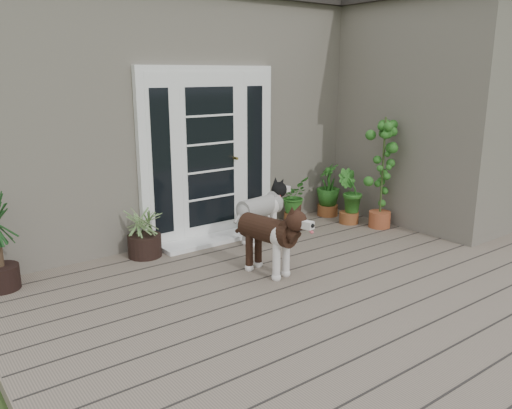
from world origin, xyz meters
TOP-DOWN VIEW (x-y plane):
  - deck at (0.00, 0.40)m, footprint 6.20×4.60m
  - house_main at (0.00, 4.65)m, footprint 7.40×4.00m
  - roof_main at (0.00, 4.65)m, footprint 7.60×4.20m
  - house_wing at (2.90, 1.50)m, footprint 1.60×2.40m
  - door_unit at (-0.20, 2.60)m, footprint 1.90×0.14m
  - door_step at (-0.20, 2.40)m, footprint 1.60×0.40m
  - brindle_dog at (-0.41, 1.14)m, footprint 0.51×0.90m
  - white_dog at (0.15, 2.01)m, footprint 0.84×0.46m
  - spider_plant at (-1.22, 2.40)m, footprint 0.80×0.80m
  - herb_a at (1.03, 2.40)m, footprint 0.61×0.61m
  - herb_b at (1.67, 1.93)m, footprint 0.52×0.52m
  - herb_c at (1.72, 2.40)m, footprint 0.56×0.56m
  - sapling at (1.86, 1.54)m, footprint 0.58×0.58m
  - clog_left at (0.25, 2.38)m, footprint 0.24×0.37m
  - clog_right at (0.28, 2.16)m, footprint 0.29×0.37m

SIDE VIEW (x-z plane):
  - deck at x=0.00m, z-range 0.00..0.12m
  - door_step at x=-0.20m, z-range 0.12..0.17m
  - clog_right at x=0.28m, z-range 0.12..0.22m
  - clog_left at x=0.25m, z-range 0.12..0.22m
  - herb_b at x=1.67m, z-range 0.12..0.68m
  - herb_a at x=1.03m, z-range 0.12..0.69m
  - herb_c at x=1.72m, z-range 0.12..0.76m
  - white_dog at x=0.15m, z-range 0.12..0.79m
  - spider_plant at x=-1.22m, z-range 0.12..0.80m
  - brindle_dog at x=-0.41m, z-range 0.12..0.82m
  - sapling at x=1.86m, z-range 0.12..1.68m
  - door_unit at x=-0.20m, z-range 0.12..2.27m
  - house_main at x=0.00m, z-range 0.00..3.10m
  - house_wing at x=2.90m, z-range 0.00..3.10m
  - roof_main at x=0.00m, z-range 3.10..3.30m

